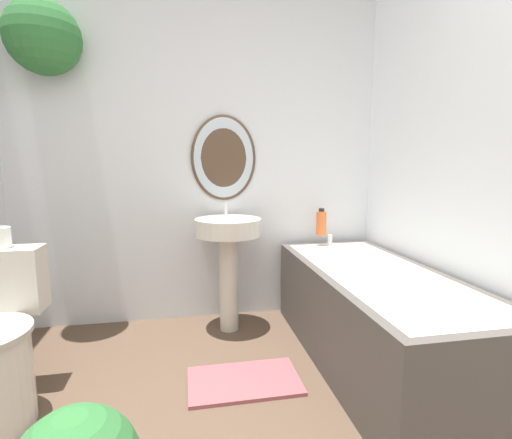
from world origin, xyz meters
The scene contains 6 objects.
wall_back centered at (-0.17, 2.26, 1.33)m, with size 2.71×0.44×2.40m.
wall_right centered at (1.33, 1.13, 1.20)m, with size 0.06×2.38×2.40m.
pedestal_sink centered at (0.16, 2.00, 0.59)m, with size 0.45×0.45×0.88m.
bathtub centered at (0.93, 1.40, 0.28)m, with size 0.69×1.62×0.62m.
shampoo_bottle centered at (0.86, 2.11, 0.71)m, with size 0.07×0.07×0.20m.
bath_mat centered at (0.16, 1.34, 0.01)m, with size 0.58×0.35×0.02m.
Camera 1 is at (-0.12, -0.44, 1.13)m, focal length 26.00 mm.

